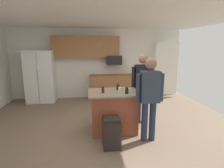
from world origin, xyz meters
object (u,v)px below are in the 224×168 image
glass_short_whisky (103,90)px  kitchen_island (114,111)px  glass_pilsner (127,90)px  microwave_over_range (114,60)px  person_elder_center (150,94)px  tumbler_amber (118,87)px  mug_ceramic_white (120,89)px  refrigerator (41,77)px  trash_bin (112,132)px  mug_blue_stoneware (129,90)px  person_guest_by_door (142,83)px

glass_short_whisky → kitchen_island: bearing=18.2°
glass_pilsner → microwave_over_range: bearing=87.8°
person_elder_center → tumbler_amber: (-0.53, 0.71, 0.00)m
kitchen_island → glass_pilsner: (0.25, -0.21, 0.53)m
glass_pilsner → tumbler_amber: bearing=109.6°
microwave_over_range → kitchen_island: 2.86m
microwave_over_range → mug_ceramic_white: microwave_over_range is taller
person_elder_center → tumbler_amber: bearing=-13.2°
kitchen_island → glass_short_whisky: (-0.25, -0.08, 0.53)m
person_elder_center → glass_short_whisky: 1.01m
refrigerator → person_elder_center: 4.23m
person_elder_center → trash_bin: bearing=51.4°
mug_blue_stoneware → tumbler_amber: bearing=127.4°
tumbler_amber → mug_blue_stoneware: 0.33m
mug_ceramic_white → trash_bin: mug_ceramic_white is taller
microwave_over_range → trash_bin: 3.59m
refrigerator → person_guest_by_door: size_ratio=1.03×
microwave_over_range → person_guest_by_door: 2.34m
kitchen_island → trash_bin: kitchen_island is taller
mug_ceramic_white → person_elder_center: bearing=-47.7°
kitchen_island → glass_pilsner: 0.63m
person_elder_center → mug_ceramic_white: 0.74m
refrigerator → glass_pilsner: 3.71m
glass_pilsner → glass_short_whisky: bearing=165.9°
refrigerator → mug_ceramic_white: size_ratio=13.94×
refrigerator → person_guest_by_door: refrigerator is taller
refrigerator → person_elder_center: refrigerator is taller
refrigerator → trash_bin: (2.10, -3.25, -0.61)m
person_elder_center → tumbler_amber: person_elder_center is taller
microwave_over_range → tumbler_amber: 2.56m
mug_ceramic_white → glass_short_whisky: bearing=-169.0°
kitchen_island → glass_pilsner: bearing=-39.3°
person_guest_by_door → tumbler_amber: 0.71m
mug_ceramic_white → mug_blue_stoneware: mug_ceramic_white is taller
microwave_over_range → person_elder_center: 3.26m
tumbler_amber → mug_blue_stoneware: size_ratio=1.09×
person_guest_by_door → tumbler_amber: size_ratio=13.48×
microwave_over_range → kitchen_island: size_ratio=0.49×
microwave_over_range → kitchen_island: (-0.36, -2.66, -0.98)m
refrigerator → tumbler_amber: 3.36m
tumbler_amber → trash_bin: size_ratio=0.21×
microwave_over_range → glass_pilsner: 2.91m
microwave_over_range → glass_short_whisky: 2.85m
kitchen_island → tumbler_amber: (0.12, 0.16, 0.53)m
kitchen_island → tumbler_amber: bearing=51.9°
glass_pilsner → glass_short_whisky: glass_pilsner is taller
mug_ceramic_white → microwave_over_range: bearing=85.5°
microwave_over_range → glass_short_whisky: (-0.61, -2.74, -0.44)m
mug_ceramic_white → trash_bin: bearing=-112.5°
tumbler_amber → mug_ceramic_white: bearing=-79.5°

